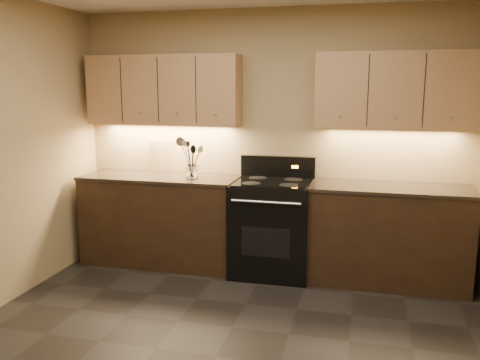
{
  "coord_description": "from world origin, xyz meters",
  "views": [
    {
      "loc": [
        0.95,
        -3.09,
        1.85
      ],
      "look_at": [
        -0.19,
        1.45,
        0.97
      ],
      "focal_mm": 38.0,
      "sensor_mm": 36.0,
      "label": 1
    }
  ],
  "objects": [
    {
      "name": "floor",
      "position": [
        0.0,
        0.0,
        0.0
      ],
      "size": [
        4.0,
        4.0,
        0.0
      ],
      "primitive_type": "plane",
      "color": "black",
      "rests_on": "ground"
    },
    {
      "name": "black_turner",
      "position": [
        -0.73,
        1.63,
        1.13
      ],
      "size": [
        0.17,
        0.18,
        0.39
      ],
      "primitive_type": null,
      "rotation": [
        -0.26,
        -0.14,
        0.25
      ],
      "color": "black",
      "rests_on": "utensil_crock"
    },
    {
      "name": "upper_cab_left",
      "position": [
        -1.1,
        1.85,
        1.8
      ],
      "size": [
        1.6,
        0.3,
        0.7
      ],
      "primitive_type": "cube",
      "color": "#A37F51",
      "rests_on": "wall_back"
    },
    {
      "name": "stove",
      "position": [
        0.08,
        1.68,
        0.48
      ],
      "size": [
        0.76,
        0.68,
        1.14
      ],
      "color": "black",
      "rests_on": "ground"
    },
    {
      "name": "wall_back",
      "position": [
        0.0,
        2.0,
        1.3
      ],
      "size": [
        4.0,
        0.04,
        2.6
      ],
      "primitive_type": "cube",
      "color": "#9C865B",
      "rests_on": "ground"
    },
    {
      "name": "cutting_board",
      "position": [
        -1.18,
        1.97,
        1.1
      ],
      "size": [
        0.27,
        0.12,
        0.34
      ],
      "primitive_type": "cube",
      "rotation": [
        0.11,
        0.0,
        0.26
      ],
      "color": "tan",
      "rests_on": "counter_left"
    },
    {
      "name": "counter_right",
      "position": [
        1.18,
        1.7,
        0.47
      ],
      "size": [
        1.46,
        0.62,
        0.93
      ],
      "color": "black",
      "rests_on": "ground"
    },
    {
      "name": "steel_skimmer",
      "position": [
        -0.7,
        1.62,
        1.15
      ],
      "size": [
        0.23,
        0.11,
        0.41
      ],
      "primitive_type": null,
      "rotation": [
        -0.01,
        -0.37,
        0.09
      ],
      "color": "silver",
      "rests_on": "utensil_crock"
    },
    {
      "name": "wooden_spoon",
      "position": [
        -0.76,
        1.63,
        1.11
      ],
      "size": [
        0.17,
        0.14,
        0.33
      ],
      "primitive_type": null,
      "rotation": [
        -0.2,
        0.36,
        0.13
      ],
      "color": "tan",
      "rests_on": "utensil_crock"
    },
    {
      "name": "counter_left",
      "position": [
        -1.1,
        1.7,
        0.47
      ],
      "size": [
        1.62,
        0.62,
        0.93
      ],
      "color": "black",
      "rests_on": "ground"
    },
    {
      "name": "upper_cab_right",
      "position": [
        1.18,
        1.85,
        1.8
      ],
      "size": [
        1.44,
        0.3,
        0.7
      ],
      "primitive_type": "cube",
      "color": "#A37F51",
      "rests_on": "wall_back"
    },
    {
      "name": "black_spoon",
      "position": [
        -0.75,
        1.67,
        1.11
      ],
      "size": [
        0.1,
        0.12,
        0.33
      ],
      "primitive_type": null,
      "rotation": [
        0.15,
        0.14,
        -0.11
      ],
      "color": "black",
      "rests_on": "utensil_crock"
    },
    {
      "name": "outlet_plate",
      "position": [
        -1.3,
        1.99,
        1.12
      ],
      "size": [
        0.08,
        0.01,
        0.12
      ],
      "primitive_type": "cube",
      "color": "#B2B5BA",
      "rests_on": "wall_back"
    },
    {
      "name": "utensil_crock",
      "position": [
        -0.74,
        1.64,
        1.0
      ],
      "size": [
        0.15,
        0.15,
        0.14
      ],
      "color": "white",
      "rests_on": "counter_left"
    },
    {
      "name": "steel_spatula",
      "position": [
        -0.71,
        1.64,
        1.14
      ],
      "size": [
        0.2,
        0.15,
        0.41
      ],
      "primitive_type": null,
      "rotation": [
        0.19,
        -0.19,
        -0.37
      ],
      "color": "silver",
      "rests_on": "utensil_crock"
    }
  ]
}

